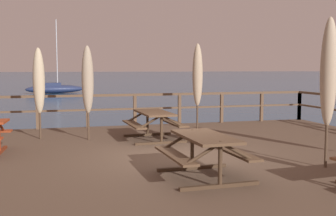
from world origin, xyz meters
The scene contains 10 objects.
ground_plane centered at (0.00, 0.00, 0.00)m, with size 600.00×600.00×0.00m, color navy.
wooden_deck centered at (0.00, 0.00, 0.36)m, with size 12.92×10.44×0.71m, color brown.
railing_waterside_far centered at (0.00, 5.07, 1.45)m, with size 12.72×0.10×1.09m.
picnic_table_mid_left centered at (0.00, 2.23, 1.27)m, with size 1.47×1.82×0.78m.
picnic_table_front_right centered at (-0.05, -1.91, 1.26)m, with size 1.45×1.71×0.78m.
patio_umbrella_tall_mid_right centered at (-3.01, 3.13, 2.31)m, with size 0.32×0.32×2.51m.
patio_umbrella_tall_back_left centered at (1.72, 3.59, 2.44)m, with size 0.32×0.32×2.71m.
patio_umbrella_short_back centered at (-1.74, 2.67, 2.34)m, with size 0.32×0.32×2.56m.
patio_umbrella_short_front centered at (2.51, -1.80, 2.57)m, with size 0.32×0.32×2.93m.
sailboat_distant centered at (-2.64, 36.93, 0.51)m, with size 6.14×2.29×7.72m.
Camera 1 is at (-2.59, -8.77, 2.66)m, focal length 44.62 mm.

